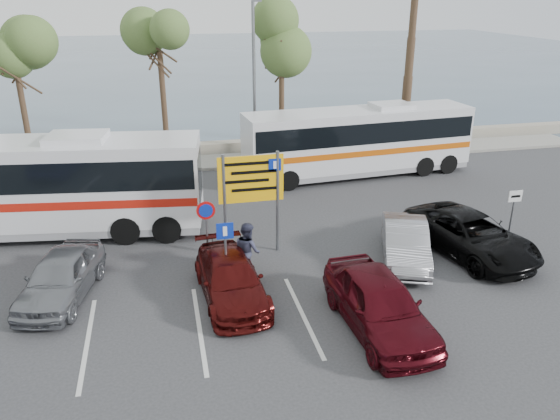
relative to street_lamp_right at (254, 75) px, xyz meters
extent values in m
plane|color=#313234|center=(-3.00, -13.52, -4.60)|extent=(120.00, 120.00, 0.00)
cube|color=gray|center=(-3.00, 0.48, -4.52)|extent=(44.00, 2.40, 0.15)
cube|color=gray|center=(-3.00, 2.48, -4.30)|extent=(48.00, 0.80, 0.60)
plane|color=#405666|center=(-3.00, 46.48, -4.59)|extent=(140.00, 140.00, 0.00)
cylinder|color=#382619|center=(-11.00, 0.48, -1.93)|extent=(0.28, 0.28, 5.04)
cylinder|color=#382619|center=(-4.50, 0.48, -1.65)|extent=(0.28, 0.28, 5.60)
cylinder|color=#382619|center=(1.50, 0.48, -1.86)|extent=(0.28, 0.28, 5.18)
cylinder|color=#382619|center=(8.50, 0.48, 0.55)|extent=(0.48, 0.48, 10.00)
cylinder|color=slate|center=(0.00, 0.08, -0.45)|extent=(0.16, 0.16, 8.00)
cube|color=slate|center=(0.00, -0.87, 3.45)|extent=(0.45, 0.25, 0.12)
cylinder|color=slate|center=(-2.90, -10.32, -2.80)|extent=(0.12, 0.12, 3.60)
cylinder|color=slate|center=(-1.10, -10.32, -2.80)|extent=(0.12, 0.12, 3.60)
cube|color=#FFB40D|center=(-2.00, -10.32, -1.90)|extent=(2.20, 0.06, 1.60)
cube|color=#0C2699|center=(-1.20, -10.36, -1.45)|extent=(0.42, 0.01, 0.42)
cylinder|color=slate|center=(-3.60, -11.12, -3.50)|extent=(0.07, 0.07, 2.20)
cylinder|color=#B20C0C|center=(-3.60, -11.15, -2.55)|extent=(0.60, 0.03, 0.60)
cylinder|color=slate|center=(-3.20, -12.72, -3.50)|extent=(0.07, 0.07, 2.20)
cube|color=#0C2699|center=(-3.20, -12.74, -2.60)|extent=(0.50, 0.03, 0.50)
cylinder|color=slate|center=(6.80, -12.02, -3.50)|extent=(0.07, 0.07, 2.20)
cube|color=white|center=(6.80, -12.04, -2.60)|extent=(0.50, 0.03, 0.40)
cube|color=silver|center=(-9.50, -7.02, -2.55)|extent=(12.36, 4.14, 2.98)
cube|color=black|center=(-9.50, -7.02, -2.02)|extent=(12.12, 4.14, 1.06)
cube|color=#B4190D|center=(-9.50, -7.02, -3.03)|extent=(12.24, 4.15, 0.30)
cube|color=gray|center=(-9.50, -7.02, -4.04)|extent=(12.23, 4.10, 0.56)
cube|color=silver|center=(-9.50, -7.02, -0.94)|extent=(2.21, 1.87, 0.24)
cube|color=silver|center=(4.50, -3.02, -2.73)|extent=(11.26, 3.29, 2.73)
cube|color=black|center=(4.50, -3.02, -2.24)|extent=(11.04, 3.31, 0.97)
cube|color=#C04F0B|center=(4.50, -3.02, -3.17)|extent=(11.15, 3.31, 0.28)
cube|color=gray|center=(4.50, -3.02, -4.09)|extent=(11.14, 3.25, 0.51)
cube|color=silver|center=(4.50, -3.02, -1.25)|extent=(1.97, 1.63, 0.22)
imported|color=gray|center=(-8.00, -12.02, -3.90)|extent=(2.55, 4.36, 1.39)
imported|color=#450C0B|center=(-3.13, -13.16, -3.98)|extent=(2.01, 4.38, 1.24)
imported|color=#470A11|center=(0.50, -15.60, -3.82)|extent=(2.08, 4.68, 1.56)
imported|color=black|center=(5.30, -12.02, -3.89)|extent=(3.41, 5.49, 1.42)
imported|color=gray|center=(2.90, -12.02, -3.93)|extent=(2.73, 4.29, 1.33)
imported|color=#33354C|center=(-2.44, -12.01, -3.66)|extent=(1.00, 1.11, 1.87)
camera|label=1|loc=(-4.81, -27.18, 3.91)|focal=35.00mm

